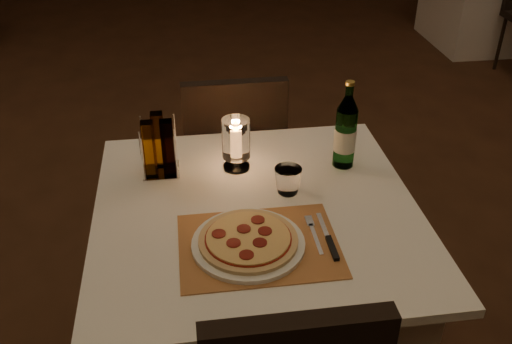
{
  "coord_description": "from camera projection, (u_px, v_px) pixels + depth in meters",
  "views": [
    {
      "loc": [
        -0.12,
        -2.13,
        1.78
      ],
      "look_at": [
        0.08,
        -0.7,
        0.86
      ],
      "focal_mm": 40.0,
      "sensor_mm": 36.0,
      "label": 1
    }
  ],
  "objects": [
    {
      "name": "floor",
      "position": [
        220.0,
        249.0,
        2.75
      ],
      "size": [
        8.0,
        10.0,
        0.02
      ],
      "primitive_type": "cube",
      "color": "#402414",
      "rests_on": "ground"
    },
    {
      "name": "main_table",
      "position": [
        257.0,
        294.0,
        1.96
      ],
      "size": [
        1.0,
        1.0,
        0.74
      ],
      "color": "white",
      "rests_on": "ground"
    },
    {
      "name": "chair_far",
      "position": [
        234.0,
        148.0,
        2.46
      ],
      "size": [
        0.42,
        0.42,
        0.9
      ],
      "color": "black",
      "rests_on": "ground"
    },
    {
      "name": "placemat",
      "position": [
        259.0,
        245.0,
        1.61
      ],
      "size": [
        0.45,
        0.34,
        0.0
      ],
      "primitive_type": "cube",
      "color": "#AE6E3C",
      "rests_on": "main_table"
    },
    {
      "name": "plate",
      "position": [
        248.0,
        244.0,
        1.6
      ],
      "size": [
        0.32,
        0.32,
        0.01
      ],
      "primitive_type": "cylinder",
      "color": "white",
      "rests_on": "placemat"
    },
    {
      "name": "pizza",
      "position": [
        248.0,
        239.0,
        1.59
      ],
      "size": [
        0.28,
        0.28,
        0.02
      ],
      "color": "#D8B77F",
      "rests_on": "plate"
    },
    {
      "name": "fork",
      "position": [
        313.0,
        232.0,
        1.65
      ],
      "size": [
        0.02,
        0.18,
        0.0
      ],
      "color": "silver",
      "rests_on": "placemat"
    },
    {
      "name": "knife",
      "position": [
        330.0,
        243.0,
        1.61
      ],
      "size": [
        0.02,
        0.22,
        0.01
      ],
      "color": "black",
      "rests_on": "placemat"
    },
    {
      "name": "tumbler",
      "position": [
        288.0,
        180.0,
        1.82
      ],
      "size": [
        0.09,
        0.09,
        0.09
      ],
      "primitive_type": null,
      "color": "white",
      "rests_on": "main_table"
    },
    {
      "name": "water_bottle",
      "position": [
        346.0,
        133.0,
        1.92
      ],
      "size": [
        0.07,
        0.07,
        0.31
      ],
      "color": "#539852",
      "rests_on": "main_table"
    },
    {
      "name": "hurricane_candle",
      "position": [
        236.0,
        140.0,
        1.91
      ],
      "size": [
        0.1,
        0.1,
        0.18
      ],
      "color": "white",
      "rests_on": "main_table"
    },
    {
      "name": "cruet_caddy",
      "position": [
        159.0,
        148.0,
        1.88
      ],
      "size": [
        0.12,
        0.12,
        0.21
      ],
      "color": "white",
      "rests_on": "main_table"
    },
    {
      "name": "neighbor_table_right",
      "position": [
        487.0,
        1.0,
        5.0
      ],
      "size": [
        1.0,
        1.0,
        0.74
      ],
      "color": "white",
      "rests_on": "ground"
    }
  ]
}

